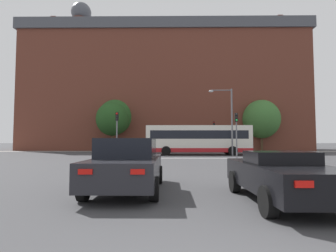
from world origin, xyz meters
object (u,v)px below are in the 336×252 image
(pedestrian_waiting, at_px, (209,145))
(car_roadster_right, at_px, (282,175))
(traffic_light_far_right, at_px, (214,131))
(street_lamp_junction, at_px, (228,114))
(bus_crossing_lead, at_px, (198,139))
(traffic_light_near_left, at_px, (117,127))
(traffic_light_near_right, at_px, (236,128))
(car_saloon_left, at_px, (128,165))

(pedestrian_waiting, bearing_deg, car_roadster_right, 44.48)
(car_roadster_right, bearing_deg, traffic_light_far_right, 82.96)
(street_lamp_junction, bearing_deg, pedestrian_waiting, 90.72)
(traffic_light_far_right, xyz_separation_m, street_lamp_junction, (-0.35, -10.79, 1.39))
(bus_crossing_lead, relative_size, traffic_light_near_left, 2.71)
(street_lamp_junction, bearing_deg, traffic_light_far_right, 88.15)
(traffic_light_near_right, distance_m, pedestrian_waiting, 15.64)
(traffic_light_near_right, bearing_deg, car_saloon_left, -114.79)
(car_roadster_right, xyz_separation_m, traffic_light_near_right, (3.25, 17.43, 2.10))
(bus_crossing_lead, bearing_deg, traffic_light_far_right, -20.33)
(pedestrian_waiting, bearing_deg, traffic_light_near_right, 50.66)
(traffic_light_near_left, distance_m, street_lamp_junction, 11.42)
(street_lamp_junction, bearing_deg, traffic_light_near_right, -87.62)
(car_roadster_right, height_order, traffic_light_near_left, traffic_light_near_left)
(car_saloon_left, bearing_deg, traffic_light_near_left, 102.78)
(traffic_light_near_left, distance_m, traffic_light_far_right, 17.75)
(car_saloon_left, bearing_deg, car_roadster_right, -19.33)
(bus_crossing_lead, distance_m, traffic_light_near_right, 6.06)
(car_saloon_left, height_order, car_roadster_right, car_saloon_left)
(bus_crossing_lead, xyz_separation_m, traffic_light_near_left, (-8.08, -5.00, 1.10))
(bus_crossing_lead, relative_size, traffic_light_far_right, 2.61)
(car_roadster_right, relative_size, street_lamp_junction, 0.61)
(car_roadster_right, height_order, bus_crossing_lead, bus_crossing_lead)
(car_roadster_right, distance_m, pedestrian_waiting, 33.09)
(car_saloon_left, relative_size, bus_crossing_lead, 0.40)
(car_saloon_left, xyz_separation_m, traffic_light_far_right, (7.60, 29.83, 2.13))
(bus_crossing_lead, height_order, street_lamp_junction, street_lamp_junction)
(car_saloon_left, height_order, traffic_light_far_right, traffic_light_far_right)
(traffic_light_near_left, bearing_deg, bus_crossing_lead, 31.74)
(car_roadster_right, height_order, traffic_light_far_right, traffic_light_far_right)
(car_roadster_right, relative_size, traffic_light_near_left, 1.01)
(traffic_light_far_right, distance_m, street_lamp_junction, 10.88)
(traffic_light_near_right, bearing_deg, street_lamp_junction, 92.38)
(car_saloon_left, bearing_deg, traffic_light_far_right, 75.60)
(traffic_light_near_right, xyz_separation_m, street_lamp_junction, (-0.13, 3.06, 1.56))
(car_saloon_left, height_order, traffic_light_near_right, traffic_light_near_right)
(traffic_light_far_right, bearing_deg, bus_crossing_lead, -110.33)
(car_saloon_left, relative_size, traffic_light_far_right, 1.03)
(street_lamp_junction, bearing_deg, car_roadster_right, -98.65)
(traffic_light_near_right, xyz_separation_m, pedestrian_waiting, (-0.28, 15.53, -1.82))
(traffic_light_near_right, bearing_deg, traffic_light_far_right, 89.09)
(bus_crossing_lead, relative_size, pedestrian_waiting, 6.97)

